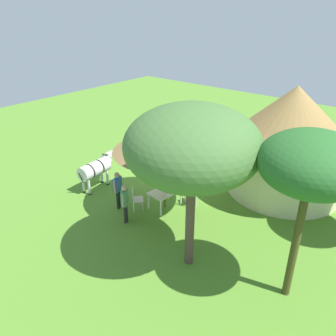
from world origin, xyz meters
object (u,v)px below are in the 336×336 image
patio_chair_near_hut (136,198)px  acacia_tree_behind_hut (193,146)px  shade_umbrella (165,142)px  zebra_by_umbrella (95,169)px  thatched_hut (290,137)px  patio_dining_table (165,193)px  zebra_nearest_camera (197,141)px  standing_watcher (168,128)px  patio_chair_west_end (193,193)px  acacia_tree_right_background (312,164)px  striped_lounge_chair (179,176)px  guest_beside_umbrella (118,187)px  guest_behind_table (125,200)px

patio_chair_near_hut → acacia_tree_behind_hut: size_ratio=0.18×
shade_umbrella → zebra_by_umbrella: size_ratio=1.83×
thatched_hut → patio_dining_table: (4.36, -3.04, -1.83)m
thatched_hut → zebra_nearest_camera: size_ratio=2.43×
patio_chair_near_hut → acacia_tree_behind_hut: 4.97m
standing_watcher → shade_umbrella: bearing=102.5°
shade_umbrella → zebra_by_umbrella: (0.71, -3.35, -1.87)m
patio_dining_table → patio_chair_near_hut: 1.16m
patio_dining_table → acacia_tree_behind_hut: size_ratio=0.26×
patio_dining_table → zebra_by_umbrella: 3.43m
patio_chair_west_end → acacia_tree_right_background: acacia_tree_right_background is taller
striped_lounge_chair → zebra_nearest_camera: size_ratio=0.39×
zebra_nearest_camera → acacia_tree_behind_hut: (6.59, 4.33, 2.92)m
guest_beside_umbrella → guest_behind_table: bearing=-139.7°
patio_dining_table → zebra_nearest_camera: (-4.62, -1.69, 0.39)m
standing_watcher → zebra_nearest_camera: standing_watcher is taller
standing_watcher → patio_dining_table: bearing=102.5°
guest_beside_umbrella → zebra_nearest_camera: bearing=-18.3°
shade_umbrella → acacia_tree_right_background: bearing=77.2°
guest_behind_table → standing_watcher: (-6.92, -3.68, 0.09)m
patio_dining_table → guest_behind_table: guest_behind_table is taller
thatched_hut → acacia_tree_behind_hut: bearing=-3.6°
zebra_by_umbrella → acacia_tree_right_background: acacia_tree_right_background is taller
patio_dining_table → zebra_by_umbrella: zebra_by_umbrella is taller
thatched_hut → striped_lounge_chair: bearing=-60.1°
zebra_by_umbrella → acacia_tree_behind_hut: size_ratio=0.42×
guest_behind_table → zebra_nearest_camera: bearing=161.7°
standing_watcher → zebra_by_umbrella: 5.96m
guest_behind_table → patio_chair_west_end: bearing=126.5°
acacia_tree_right_background → acacia_tree_behind_hut: size_ratio=0.95×
striped_lounge_chair → acacia_tree_right_background: acacia_tree_right_background is taller
thatched_hut → guest_beside_umbrella: bearing=-38.5°
patio_dining_table → acacia_tree_behind_hut: bearing=53.3°
patio_chair_near_hut → standing_watcher: 6.95m
patio_dining_table → acacia_tree_behind_hut: (1.97, 2.64, 3.31)m
guest_beside_umbrella → striped_lounge_chair: 3.40m
acacia_tree_behind_hut → patio_chair_west_end: bearing=-146.2°
striped_lounge_chair → acacia_tree_right_background: size_ratio=0.19×
patio_dining_table → striped_lounge_chair: patio_dining_table is taller
guest_behind_table → striped_lounge_chair: 3.89m
thatched_hut → guest_behind_table: (6.08, -3.49, -1.54)m
thatched_hut → striped_lounge_chair: (2.28, -3.97, -2.22)m
guest_beside_umbrella → acacia_tree_behind_hut: 5.09m
shade_umbrella → striped_lounge_chair: (-2.08, -0.93, -2.55)m
acacia_tree_behind_hut → striped_lounge_chair: bearing=-138.6°
patio_chair_west_end → patio_chair_near_hut: bearing=88.3°
thatched_hut → guest_beside_umbrella: thatched_hut is taller
guest_behind_table → patio_chair_near_hut: bearing=171.2°
striped_lounge_chair → acacia_tree_behind_hut: 6.55m
guest_beside_umbrella → zebra_by_umbrella: size_ratio=0.74×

